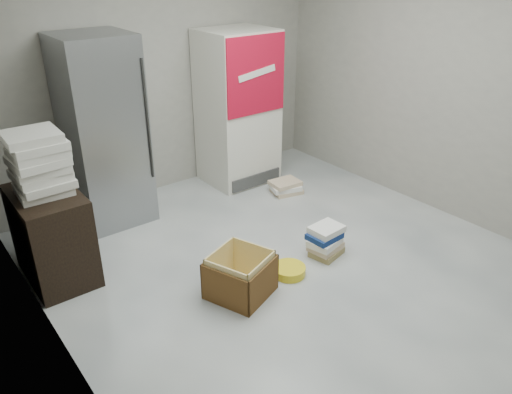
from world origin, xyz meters
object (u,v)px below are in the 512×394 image
Objects in this scene: steel_fridge at (103,132)px; phonebook_stack_main at (326,241)px; coke_cooler at (238,108)px; cardboard_box at (240,278)px; wood_shelf at (52,236)px.

phonebook_stack_main is at bearing -57.17° from steel_fridge.
phonebook_stack_main is (-0.40, -1.92, -0.76)m from coke_cooler.
coke_cooler is 2.47m from cardboard_box.
cardboard_box is (0.27, -1.92, -0.80)m from steel_fridge.
wood_shelf is at bearing -138.69° from steel_fridge.
coke_cooler reaches higher than phonebook_stack_main.
wood_shelf is 2.41m from phonebook_stack_main.
wood_shelf is at bearing -163.72° from coke_cooler.
steel_fridge reaches higher than coke_cooler.
coke_cooler is (1.65, -0.01, -0.05)m from steel_fridge.
phonebook_stack_main is 0.97m from cardboard_box.
steel_fridge is at bearing 179.82° from coke_cooler.
wood_shelf is (-2.48, -0.72, -0.50)m from coke_cooler.
steel_fridge reaches higher than phonebook_stack_main.
wood_shelf is 1.34× the size of cardboard_box.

